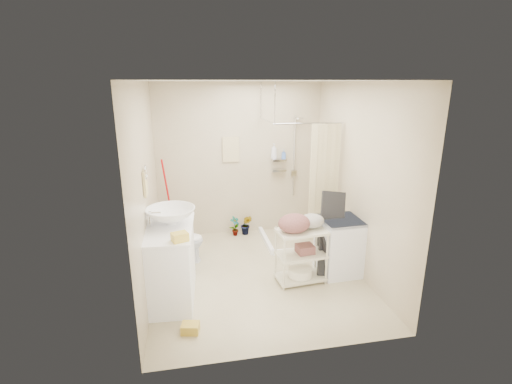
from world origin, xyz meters
TOP-DOWN VIEW (x-y plane):
  - floor at (0.00, 0.00)m, footprint 3.20×3.20m
  - ceiling at (0.00, 0.00)m, footprint 2.80×3.20m
  - wall_back at (0.00, 1.60)m, footprint 2.80×0.04m
  - wall_front at (0.00, -1.60)m, footprint 2.80×0.04m
  - wall_left at (-1.40, 0.00)m, footprint 0.04×3.20m
  - wall_right at (1.40, 0.00)m, footprint 0.04×3.20m
  - vanity at (-1.16, -0.36)m, footprint 0.67×1.10m
  - sink at (-1.11, -0.24)m, footprint 0.66×0.66m
  - counter_basket at (-1.00, -0.77)m, footprint 0.20×0.18m
  - floor_basket at (-0.94, -1.09)m, footprint 0.31×0.26m
  - toilet at (-1.04, 0.61)m, footprint 0.66×0.39m
  - mop at (-1.27, 1.47)m, footprint 0.16×0.16m
  - potted_plant_a at (-0.12, 1.43)m, footprint 0.22×0.21m
  - potted_plant_b at (0.08, 1.45)m, footprint 0.24×0.21m
  - hanging_towel at (-0.15, 1.58)m, footprint 0.28×0.03m
  - towel_ring at (-1.38, -0.20)m, footprint 0.04×0.22m
  - tp_holder at (-1.36, 0.05)m, footprint 0.08×0.12m
  - shower at (0.85, 1.05)m, footprint 1.10×1.10m
  - shampoo_bottle_a at (0.58, 1.53)m, footprint 0.12×0.12m
  - shampoo_bottle_b at (0.76, 1.54)m, footprint 0.09×0.09m
  - washing_machine at (1.14, -0.13)m, footprint 0.57×0.59m
  - laundry_rack at (0.54, -0.27)m, footprint 0.67×0.43m
  - ironing_board at (1.00, -0.14)m, footprint 0.34×0.10m

SIDE VIEW (x-z plane):
  - floor at x=0.00m, z-range 0.00..0.00m
  - floor_basket at x=-0.94m, z-range 0.00..0.15m
  - potted_plant_a at x=-0.12m, z-range 0.00..0.35m
  - potted_plant_b at x=0.08m, z-range 0.00..0.36m
  - toilet at x=-1.04m, z-range 0.00..0.66m
  - washing_machine at x=1.14m, z-range 0.00..0.79m
  - laundry_rack at x=0.54m, z-range 0.00..0.88m
  - vanity at x=-1.16m, z-range 0.00..0.93m
  - ironing_board at x=1.00m, z-range 0.00..1.20m
  - mop at x=-1.27m, z-range 0.00..1.41m
  - tp_holder at x=-1.36m, z-range 0.65..0.79m
  - counter_basket at x=-1.00m, z-range 0.93..1.03m
  - sink at x=-1.11m, z-range 0.93..1.14m
  - shower at x=0.85m, z-range 0.00..2.10m
  - wall_back at x=0.00m, z-range 0.00..2.60m
  - wall_front at x=0.00m, z-range 0.00..2.60m
  - wall_left at x=-1.40m, z-range 0.00..2.60m
  - wall_right at x=1.40m, z-range 0.00..2.60m
  - shampoo_bottle_b at x=0.76m, z-range 1.32..1.47m
  - shampoo_bottle_a at x=0.58m, z-range 1.32..1.59m
  - towel_ring at x=-1.38m, z-range 1.30..1.64m
  - hanging_towel at x=-0.15m, z-range 1.29..1.71m
  - ceiling at x=0.00m, z-range 2.58..2.62m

